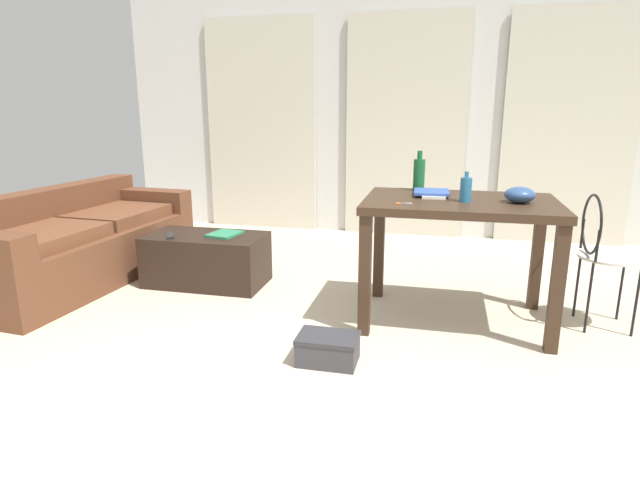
% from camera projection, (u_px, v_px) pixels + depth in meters
% --- Properties ---
extents(ground_plane, '(9.08, 9.08, 0.00)m').
position_uv_depth(ground_plane, '(374.00, 307.00, 3.66)').
color(ground_plane, beige).
extents(wall_back, '(6.17, 0.10, 2.51)m').
position_uv_depth(wall_back, '(406.00, 116.00, 5.51)').
color(wall_back, silver).
rests_on(wall_back, ground).
extents(curtains, '(4.39, 0.03, 2.27)m').
position_uv_depth(curtains, '(405.00, 128.00, 5.46)').
color(curtains, beige).
rests_on(curtains, ground).
extents(couch, '(0.98, 2.05, 0.71)m').
position_uv_depth(couch, '(77.00, 244.00, 4.18)').
color(couch, brown).
rests_on(couch, ground).
extents(coffee_table, '(0.91, 0.49, 0.39)m').
position_uv_depth(coffee_table, '(207.00, 259.00, 4.10)').
color(coffee_table, black).
rests_on(coffee_table, ground).
extents(craft_table, '(1.17, 0.79, 0.80)m').
position_uv_depth(craft_table, '(459.00, 219.00, 3.27)').
color(craft_table, '#382619').
rests_on(craft_table, ground).
extents(wire_chair, '(0.38, 0.38, 0.84)m').
position_uv_depth(wire_chair, '(601.00, 245.00, 3.23)').
color(wire_chair, silver).
rests_on(wire_chair, ground).
extents(bottle_near, '(0.08, 0.08, 0.27)m').
position_uv_depth(bottle_near, '(419.00, 174.00, 3.57)').
color(bottle_near, '#195B2D').
rests_on(bottle_near, craft_table).
extents(bottle_far, '(0.07, 0.07, 0.18)m').
position_uv_depth(bottle_far, '(466.00, 189.00, 3.15)').
color(bottle_far, teal).
rests_on(bottle_far, craft_table).
extents(bowl, '(0.18, 0.18, 0.10)m').
position_uv_depth(bowl, '(520.00, 195.00, 3.13)').
color(bowl, '#2D4C7A').
rests_on(bowl, craft_table).
extents(book_stack, '(0.23, 0.29, 0.03)m').
position_uv_depth(book_stack, '(433.00, 193.00, 3.38)').
color(book_stack, silver).
rests_on(book_stack, craft_table).
extents(scissors, '(0.10, 0.05, 0.00)m').
position_uv_depth(scissors, '(402.00, 203.00, 3.11)').
color(scissors, '#9EA0A5').
rests_on(scissors, craft_table).
extents(tv_remote_primary, '(0.11, 0.16, 0.02)m').
position_uv_depth(tv_remote_primary, '(171.00, 236.00, 3.98)').
color(tv_remote_primary, '#232326').
rests_on(tv_remote_primary, coffee_table).
extents(magazine, '(0.25, 0.28, 0.02)m').
position_uv_depth(magazine, '(225.00, 234.00, 4.04)').
color(magazine, '#2D7F56').
rests_on(magazine, coffee_table).
extents(shoebox, '(0.33, 0.23, 0.16)m').
position_uv_depth(shoebox, '(328.00, 349.00, 2.86)').
color(shoebox, '#38383D').
rests_on(shoebox, ground).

